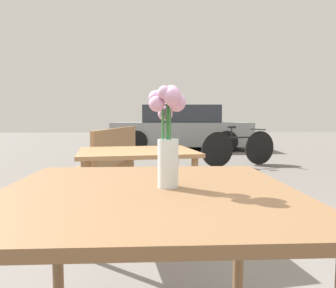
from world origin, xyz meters
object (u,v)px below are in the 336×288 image
object	(u,v)px
flower_vase	(168,134)
parked_car	(181,128)
table_back	(137,164)
table_front	(148,215)
bench_near	(111,159)
bicycle	(239,148)

from	to	relation	value
flower_vase	parked_car	bearing A→B (deg)	85.76
flower_vase	table_back	distance (m)	1.54
table_front	flower_vase	distance (m)	0.28
table_back	parked_car	distance (m)	7.51
table_front	bench_near	bearing A→B (deg)	100.58
table_front	parked_car	xyz separation A→B (m)	(0.73, 8.98, -0.02)
table_front	table_back	world-z (taller)	table_front
table_front	bench_near	size ratio (longest dim) A/B	0.53
table_front	bench_near	distance (m)	2.91
table_front	table_back	size ratio (longest dim) A/B	0.98
table_back	bicycle	size ratio (longest dim) A/B	0.63
parked_car	table_front	bearing A→B (deg)	-94.66
table_front	bench_near	xyz separation A→B (m)	(-0.53, 2.86, -0.18)
table_front	bicycle	world-z (taller)	bicycle
table_front	parked_car	distance (m)	9.01
flower_vase	parked_car	xyz separation A→B (m)	(0.66, 8.96, -0.29)
bicycle	parked_car	world-z (taller)	parked_car
table_front	bicycle	bearing A→B (deg)	73.04
flower_vase	parked_car	distance (m)	8.99
table_front	flower_vase	world-z (taller)	flower_vase
flower_vase	table_back	size ratio (longest dim) A/B	0.34
bicycle	parked_car	bearing A→B (deg)	104.67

